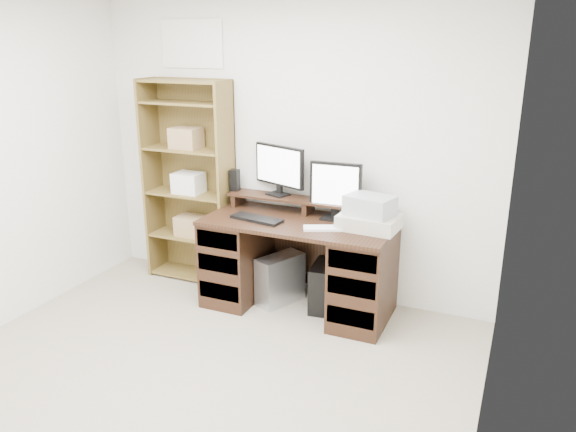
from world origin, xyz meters
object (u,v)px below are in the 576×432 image
Objects in this scene: desk at (298,263)px; bookshelf at (190,180)px; monitor_small at (335,188)px; tower_silver at (280,279)px; monitor_wide at (279,168)px; printer at (369,222)px; tower_black at (323,286)px.

bookshelf is (-1.14, 0.21, 0.53)m from desk.
tower_silver is (-0.42, -0.14, -0.79)m from monitor_small.
monitor_wide is at bearing 138.46° from desk.
desk is 0.83× the size of bookshelf.
monitor_wide reaches higher than printer.
monitor_small is 1.10× the size of tower_silver.
monitor_wide is 1.26× the size of tower_black.
monitor_wide is 1.15× the size of printer.
tower_silver is at bearing -44.51° from monitor_wide.
desk is at bearing 16.17° from tower_silver.
monitor_wide is 0.93m from tower_silver.
monitor_wide is 0.28× the size of bookshelf.
monitor_small reaches higher than tower_silver.
desk is at bearing -165.70° from tower_black.
bookshelf reaches higher than desk.
desk is 1.27m from bookshelf.
printer is at bearing -6.04° from bookshelf.
tower_silver is at bearing 172.41° from desk.
monitor_small is (0.24, 0.17, 0.61)m from desk.
monitor_wide is 0.88m from bookshelf.
tower_silver is 0.23× the size of bookshelf.
monitor_wide is 0.91m from printer.
monitor_wide reaches higher than tower_silver.
bookshelf reaches higher than monitor_wide.
desk is 0.70m from printer.
monitor_small is at bearing 12.08° from monitor_wide.
monitor_wide is 1.11× the size of monitor_small.
printer is at bearing 24.54° from tower_silver.
monitor_wide is (-0.28, 0.25, 0.71)m from desk.
printer is at bearing -12.84° from tower_black.
monitor_small is (0.52, -0.08, -0.11)m from monitor_wide.
monitor_small is at bearing 55.04° from tower_black.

